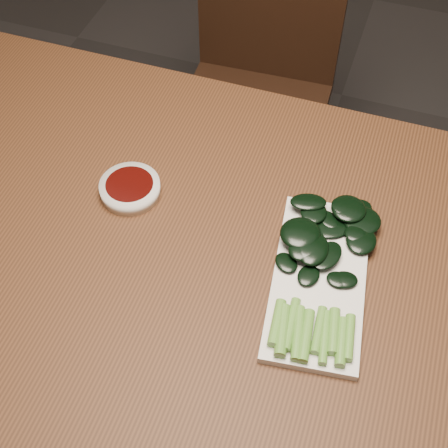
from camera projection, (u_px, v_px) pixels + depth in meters
ground at (230, 425)px, 1.58m from camera, size 6.00×6.00×0.00m
table at (233, 281)px, 1.05m from camera, size 1.40×0.80×0.75m
chair_far at (258, 83)px, 1.65m from camera, size 0.40×0.40×0.89m
sauce_bowl at (130, 188)px, 1.06m from camera, size 0.10×0.10×0.02m
serving_plate at (319, 280)px, 0.96m from camera, size 0.18×0.32×0.01m
gai_lan at (323, 258)px, 0.96m from camera, size 0.17×0.33×0.03m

